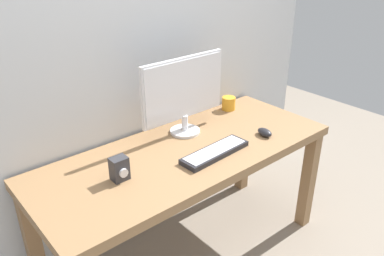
% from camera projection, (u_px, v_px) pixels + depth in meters
% --- Properties ---
extents(ground_plane, '(6.00, 6.00, 0.00)m').
position_uv_depth(ground_plane, '(187.00, 253.00, 2.42)').
color(ground_plane, gray).
extents(desk, '(1.70, 0.68, 0.74)m').
position_uv_depth(desk, '(187.00, 165.00, 2.14)').
color(desk, '#936D47').
rests_on(desk, ground_plane).
extents(monitor, '(0.56, 0.18, 0.45)m').
position_uv_depth(monitor, '(184.00, 92.00, 2.19)').
color(monitor, silver).
rests_on(monitor, desk).
extents(keyboard_primary, '(0.42, 0.14, 0.03)m').
position_uv_depth(keyboard_primary, '(215.00, 152.00, 2.05)').
color(keyboard_primary, '#232328').
rests_on(keyboard_primary, desk).
extents(mouse, '(0.07, 0.11, 0.04)m').
position_uv_depth(mouse, '(265.00, 132.00, 2.24)').
color(mouse, '#232328').
rests_on(mouse, desk).
extents(audio_controller, '(0.08, 0.08, 0.12)m').
position_uv_depth(audio_controller, '(120.00, 169.00, 1.82)').
color(audio_controller, '#333338').
rests_on(audio_controller, desk).
extents(coffee_mug, '(0.09, 0.09, 0.09)m').
position_uv_depth(coffee_mug, '(229.00, 103.00, 2.58)').
color(coffee_mug, orange).
rests_on(coffee_mug, desk).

